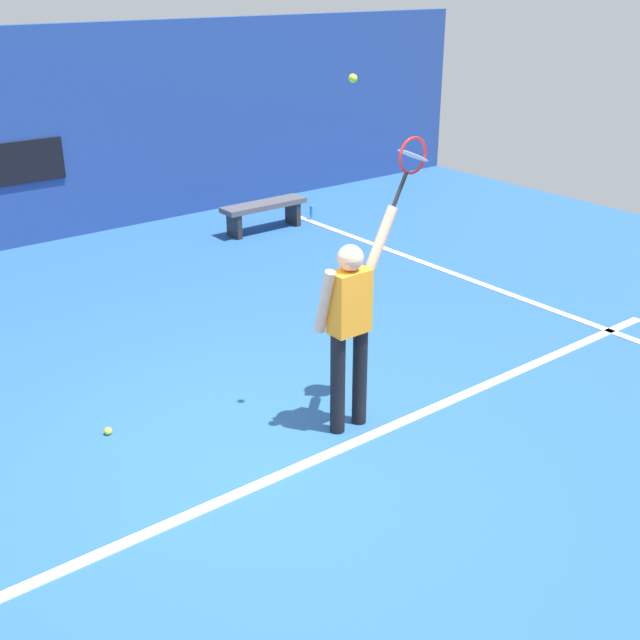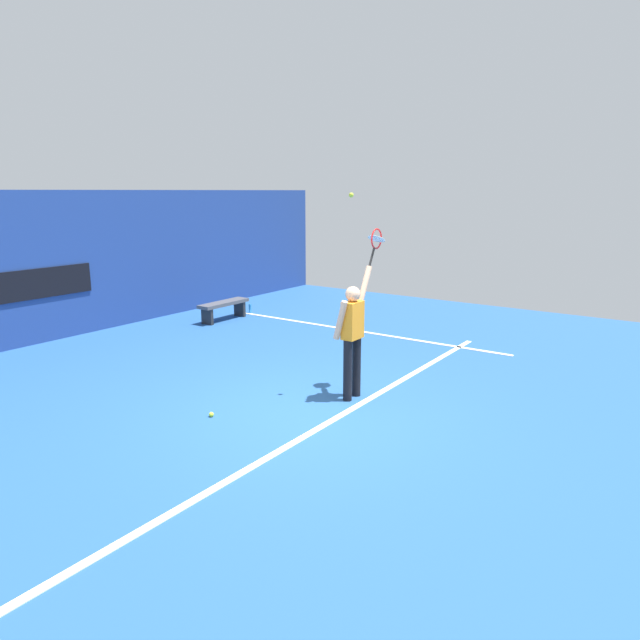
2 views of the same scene
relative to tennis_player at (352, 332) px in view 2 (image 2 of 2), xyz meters
The scene contains 11 objects.
ground_plane 1.31m from the tennis_player, 167.67° to the left, with size 18.00×18.00×0.00m, color #23518C.
back_wall 7.02m from the tennis_player, 96.71° to the left, with size 18.00×0.20×3.05m, color navy.
sponsor_banner_center 6.88m from the tennis_player, 96.83° to the left, with size 2.20×0.03×0.60m, color black.
court_baseline 1.32m from the tennis_player, 162.57° to the right, with size 10.00×0.10×0.01m, color white.
court_sideline 4.35m from the tennis_player, 31.02° to the left, with size 0.10×7.00×0.01m, color white.
tennis_player is the anchor object (origin of this frame).
tennis_racket 1.43m from the tennis_player, ahead, with size 0.42×0.27×0.62m.
tennis_ball 1.97m from the tennis_player, 52.63° to the left, with size 0.07×0.07×0.07m, color #CCE033.
court_bench 6.02m from the tennis_player, 62.50° to the left, with size 1.40×0.36×0.45m.
water_bottle 6.53m from the tennis_player, 55.15° to the left, with size 0.07×0.07×0.24m, color #338CD8.
spare_ball 2.32m from the tennis_player, 145.70° to the left, with size 0.07×0.07×0.07m, color #CCE033.
Camera 2 is at (-6.14, -4.45, 3.03)m, focal length 32.25 mm.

